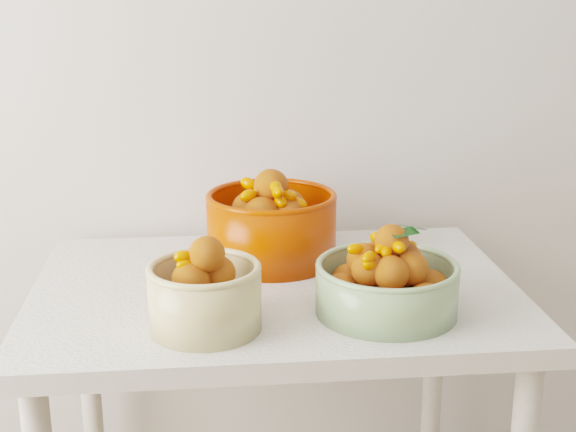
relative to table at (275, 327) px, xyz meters
name	(u,v)px	position (x,y,z in m)	size (l,w,h in m)	color
table	(275,327)	(0.00, 0.00, 0.00)	(1.00, 0.70, 0.75)	silver
bowl_cream	(205,294)	(-0.14, -0.20, 0.16)	(0.21, 0.21, 0.18)	#CCB77D
bowl_green	(387,283)	(0.20, -0.16, 0.16)	(0.33, 0.33, 0.17)	#8AAB78
bowl_orange	(271,225)	(0.01, 0.15, 0.18)	(0.39, 0.39, 0.21)	#C52800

